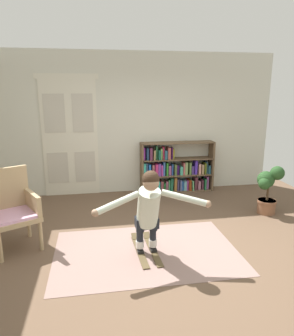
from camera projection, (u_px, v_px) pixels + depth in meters
ground_plane at (158, 247)px, 4.39m from camera, size 7.20×7.20×0.00m
back_wall at (134, 124)px, 6.52m from camera, size 6.00×0.10×2.90m
double_door at (70, 136)px, 6.31m from camera, size 1.22×0.05×2.45m
rug at (146, 252)px, 4.25m from camera, size 2.47×1.60×0.01m
bookshelf at (174, 171)px, 6.70m from camera, size 1.57×0.30×1.07m
wicker_chair at (11, 207)px, 4.26m from camera, size 0.81×0.81×1.10m
potted_plant at (268, 188)px, 5.48m from camera, size 0.46×0.36×0.86m
skis_pair at (146, 249)px, 4.27m from camera, size 0.31×0.90×0.07m
person_skier at (149, 207)px, 3.94m from camera, size 1.45×0.60×1.13m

